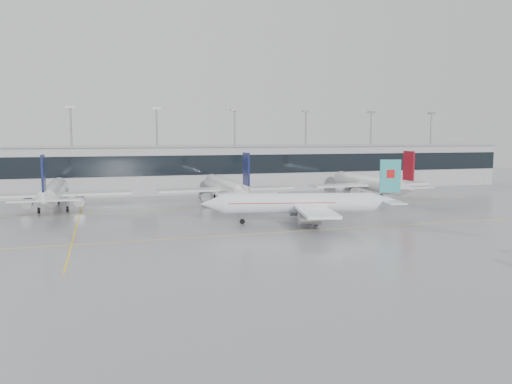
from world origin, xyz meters
name	(u,v)px	position (x,y,z in m)	size (l,w,h in m)	color
ground	(279,232)	(0.00, 0.00, 0.00)	(320.00, 320.00, 0.00)	gray
taxi_line_main	(279,232)	(0.00, 0.00, 0.01)	(120.00, 0.25, 0.01)	gold
taxi_line_north	(231,207)	(0.00, 30.00, 0.01)	(120.00, 0.25, 0.01)	gold
taxi_line_cross	(77,226)	(-30.00, 15.00, 0.01)	(0.25, 60.00, 0.01)	gold
terminal	(201,169)	(0.00, 62.00, 6.00)	(180.00, 15.00, 12.00)	#A7A7AB
terminal_glass	(207,165)	(0.00, 54.45, 7.50)	(180.00, 0.20, 5.00)	black
terminal_roof	(201,146)	(0.00, 62.00, 12.20)	(182.00, 16.00, 0.40)	gray
light_masts	(197,142)	(0.00, 68.00, 13.34)	(156.40, 1.00, 22.60)	gray
air_canada_jet	(306,203)	(7.23, 6.51, 3.39)	(34.64, 27.69, 10.77)	white
parked_jet_b	(53,193)	(-35.00, 33.69, 3.71)	(29.64, 36.96, 11.72)	silver
parked_jet_c	(226,187)	(0.00, 33.69, 3.71)	(29.64, 36.96, 11.72)	silver
parked_jet_d	(369,183)	(35.00, 33.69, 3.71)	(29.64, 36.96, 11.72)	silver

